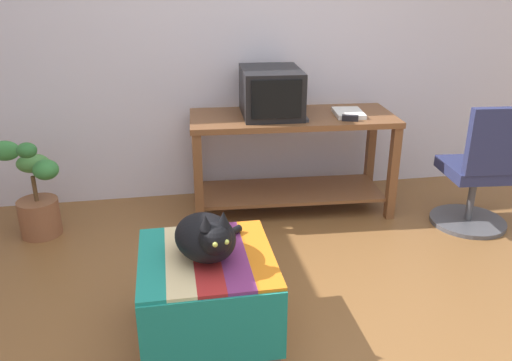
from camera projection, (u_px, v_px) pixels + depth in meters
ground_plane at (301, 354)px, 2.45m from camera, size 14.00×14.00×0.00m
back_wall at (236, 25)px, 3.83m from camera, size 8.00×0.10×2.60m
desk at (292, 146)px, 3.78m from camera, size 1.48×0.66×0.72m
tv_monitor at (271, 93)px, 3.65m from camera, size 0.43×0.55×0.32m
keyboard at (278, 119)px, 3.55m from camera, size 0.41×0.17×0.02m
book at (348, 113)px, 3.69m from camera, size 0.22×0.29×0.03m
ottoman_with_blanket at (208, 297)px, 2.50m from camera, size 0.63×0.66×0.45m
cat at (207, 237)px, 2.36m from camera, size 0.38×0.43×0.28m
potted_plant at (36, 196)px, 3.47m from camera, size 0.42×0.33×0.69m
office_chair at (480, 176)px, 3.53m from camera, size 0.52×0.52×0.89m
stapler at (350, 118)px, 3.55m from camera, size 0.12×0.07×0.04m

